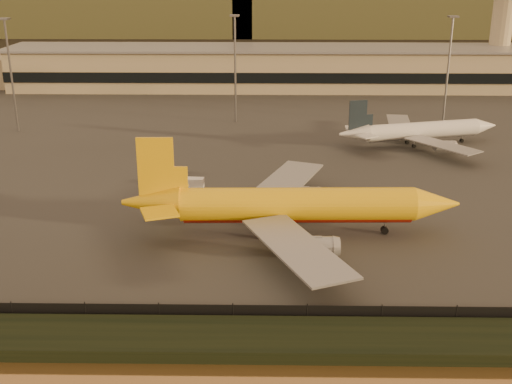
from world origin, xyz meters
TOP-DOWN VIEW (x-y plane):
  - ground at (0.00, 0.00)m, footprint 900.00×900.00m
  - embankment at (0.00, -17.00)m, footprint 320.00×7.00m
  - tarmac at (0.00, 95.00)m, footprint 320.00×220.00m
  - perimeter_fence at (0.00, -13.00)m, footprint 300.00×0.05m
  - terminal_building at (-14.52, 125.55)m, footprint 202.00×25.00m
  - control_tower at (70.00, 131.00)m, footprint 11.20×11.20m
  - apron_light_masts at (15.00, 75.00)m, footprint 152.20×12.20m
  - dhl_cargo_jet at (1.09, 11.32)m, footprint 47.94×47.07m
  - white_narrowbody_jet at (30.07, 59.19)m, footprint 35.91×34.32m
  - gse_vehicle_yellow at (13.50, 24.19)m, footprint 3.94×2.49m
  - gse_vehicle_white at (-15.19, 31.22)m, footprint 3.89×1.95m

SIDE VIEW (x-z plane):
  - ground at x=0.00m, z-range 0.00..0.00m
  - tarmac at x=0.00m, z-range 0.00..0.20m
  - embankment at x=0.00m, z-range 0.00..1.40m
  - gse_vehicle_yellow at x=13.50m, z-range 0.20..1.84m
  - gse_vehicle_white at x=-15.19m, z-range 0.20..1.90m
  - perimeter_fence at x=0.00m, z-range 0.20..2.40m
  - white_narrowbody_jet at x=30.07m, z-range -1.91..8.55m
  - dhl_cargo_jet at x=1.09m, z-range -2.69..11.66m
  - terminal_building at x=-14.52m, z-range -0.05..12.55m
  - apron_light_masts at x=15.00m, z-range 3.00..28.40m
  - control_tower at x=70.00m, z-range 3.91..39.41m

